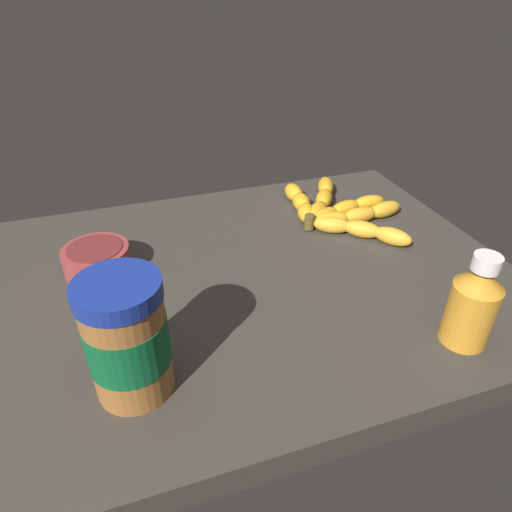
% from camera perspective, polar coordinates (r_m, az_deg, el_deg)
% --- Properties ---
extents(ground_plane, '(0.90, 0.66, 0.04)m').
position_cam_1_polar(ground_plane, '(0.77, -1.50, -3.64)').
color(ground_plane, '#38332D').
extents(banana_bunch, '(0.23, 0.32, 0.04)m').
position_cam_1_polar(banana_bunch, '(0.94, 10.14, 5.75)').
color(banana_bunch, gold).
rests_on(banana_bunch, ground_plane).
extents(peanut_butter_jar, '(0.10, 0.10, 0.16)m').
position_cam_1_polar(peanut_butter_jar, '(0.55, -15.99, -10.02)').
color(peanut_butter_jar, '#9E602D').
rests_on(peanut_butter_jar, ground_plane).
extents(honey_bottle, '(0.06, 0.06, 0.14)m').
position_cam_1_polar(honey_bottle, '(0.66, 25.75, -5.50)').
color(honey_bottle, orange).
rests_on(honey_bottle, ground_plane).
extents(small_bowl, '(0.11, 0.11, 0.05)m').
position_cam_1_polar(small_bowl, '(0.80, -19.49, -0.39)').
color(small_bowl, '#993838').
rests_on(small_bowl, ground_plane).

